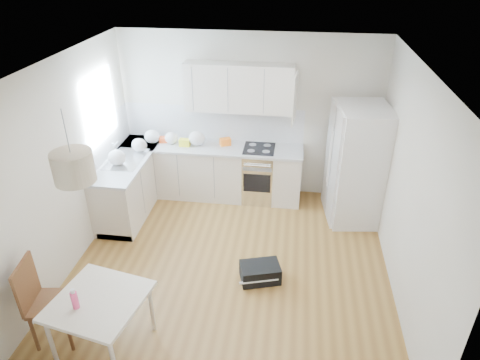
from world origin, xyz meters
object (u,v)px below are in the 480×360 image
at_px(dining_chair, 53,302).
at_px(dining_table, 99,305).
at_px(gym_bag, 260,272).
at_px(refrigerator, 358,165).

bearing_deg(dining_chair, dining_table, -14.38).
height_order(dining_chair, gym_bag, dining_chair).
bearing_deg(dining_table, gym_bag, 50.75).
bearing_deg(gym_bag, refrigerator, 35.67).
xyz_separation_m(refrigerator, dining_chair, (-3.41, -2.90, -0.39)).
relative_size(refrigerator, dining_table, 1.77).
distance_m(dining_table, dining_chair, 0.57).
bearing_deg(dining_table, dining_chair, -174.73).
bearing_deg(refrigerator, dining_chair, -146.55).
bearing_deg(refrigerator, gym_bag, -134.52).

